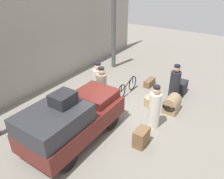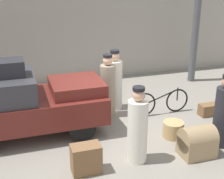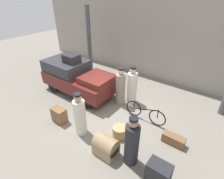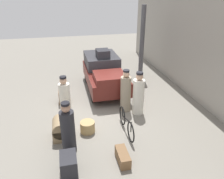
{
  "view_description": "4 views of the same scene",
  "coord_description": "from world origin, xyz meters",
  "px_view_note": "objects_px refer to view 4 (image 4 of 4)",
  "views": [
    {
      "loc": [
        -5.96,
        -3.88,
        4.99
      ],
      "look_at": [
        0.2,
        0.2,
        0.95
      ],
      "focal_mm": 35.0,
      "sensor_mm": 36.0,
      "label": 1
    },
    {
      "loc": [
        -2.08,
        -6.83,
        3.69
      ],
      "look_at": [
        0.2,
        0.2,
        0.95
      ],
      "focal_mm": 50.0,
      "sensor_mm": 36.0,
      "label": 2
    },
    {
      "loc": [
        3.84,
        -4.71,
        4.59
      ],
      "look_at": [
        0.2,
        0.2,
        0.95
      ],
      "focal_mm": 28.0,
      "sensor_mm": 36.0,
      "label": 3
    },
    {
      "loc": [
        7.63,
        -1.52,
        4.55
      ],
      "look_at": [
        0.2,
        0.2,
        0.95
      ],
      "focal_mm": 35.0,
      "sensor_mm": 36.0,
      "label": 4
    }
  ],
  "objects_px": {
    "wicker_basket": "(88,127)",
    "trunk_barrel_dark": "(61,129)",
    "porter_standing_middle": "(126,93)",
    "conductor_in_dark_uniform": "(65,99)",
    "truck": "(104,72)",
    "trunk_large_brown": "(69,165)",
    "suitcase_small_leather": "(123,157)",
    "trunk_on_truck_roof": "(103,53)",
    "bicycle": "(126,123)",
    "porter_carrying_trunk": "(68,130)",
    "porter_lifting_near_truck": "(138,95)",
    "trunk_wicker_pale": "(63,96)"
  },
  "relations": [
    {
      "from": "truck",
      "to": "bicycle",
      "type": "xyz_separation_m",
      "value": [
        3.67,
        0.04,
        -0.49
      ]
    },
    {
      "from": "conductor_in_dark_uniform",
      "to": "porter_lifting_near_truck",
      "type": "relative_size",
      "value": 0.95
    },
    {
      "from": "porter_lifting_near_truck",
      "to": "trunk_on_truck_roof",
      "type": "xyz_separation_m",
      "value": [
        -2.8,
        -0.84,
        0.92
      ]
    },
    {
      "from": "trunk_large_brown",
      "to": "suitcase_small_leather",
      "type": "xyz_separation_m",
      "value": [
        -0.12,
        1.51,
        -0.13
      ]
    },
    {
      "from": "bicycle",
      "to": "trunk_barrel_dark",
      "type": "distance_m",
      "value": 2.19
    },
    {
      "from": "truck",
      "to": "suitcase_small_leather",
      "type": "bearing_deg",
      "value": -5.17
    },
    {
      "from": "suitcase_small_leather",
      "to": "truck",
      "type": "bearing_deg",
      "value": 174.83
    },
    {
      "from": "bicycle",
      "to": "conductor_in_dark_uniform",
      "type": "height_order",
      "value": "conductor_in_dark_uniform"
    },
    {
      "from": "conductor_in_dark_uniform",
      "to": "suitcase_small_leather",
      "type": "xyz_separation_m",
      "value": [
        2.86,
        1.46,
        -0.58
      ]
    },
    {
      "from": "bicycle",
      "to": "trunk_large_brown",
      "type": "relative_size",
      "value": 2.68
    },
    {
      "from": "truck",
      "to": "trunk_barrel_dark",
      "type": "relative_size",
      "value": 5.02
    },
    {
      "from": "porter_carrying_trunk",
      "to": "trunk_barrel_dark",
      "type": "xyz_separation_m",
      "value": [
        -0.77,
        -0.23,
        -0.44
      ]
    },
    {
      "from": "trunk_wicker_pale",
      "to": "trunk_on_truck_roof",
      "type": "xyz_separation_m",
      "value": [
        -1.27,
        2.0,
        1.41
      ]
    },
    {
      "from": "conductor_in_dark_uniform",
      "to": "trunk_barrel_dark",
      "type": "xyz_separation_m",
      "value": [
        1.3,
        -0.22,
        -0.42
      ]
    },
    {
      "from": "trunk_wicker_pale",
      "to": "suitcase_small_leather",
      "type": "height_order",
      "value": "trunk_wicker_pale"
    },
    {
      "from": "porter_standing_middle",
      "to": "conductor_in_dark_uniform",
      "type": "xyz_separation_m",
      "value": [
        -0.09,
        -2.34,
        -0.04
      ]
    },
    {
      "from": "porter_carrying_trunk",
      "to": "porter_lifting_near_truck",
      "type": "relative_size",
      "value": 0.97
    },
    {
      "from": "conductor_in_dark_uniform",
      "to": "trunk_on_truck_roof",
      "type": "distance_m",
      "value": 3.2
    },
    {
      "from": "wicker_basket",
      "to": "trunk_barrel_dark",
      "type": "distance_m",
      "value": 0.9
    },
    {
      "from": "porter_carrying_trunk",
      "to": "suitcase_small_leather",
      "type": "relative_size",
      "value": 2.27
    },
    {
      "from": "conductor_in_dark_uniform",
      "to": "suitcase_small_leather",
      "type": "distance_m",
      "value": 3.26
    },
    {
      "from": "trunk_on_truck_roof",
      "to": "trunk_barrel_dark",
      "type": "bearing_deg",
      "value": -30.14
    },
    {
      "from": "truck",
      "to": "porter_standing_middle",
      "type": "xyz_separation_m",
      "value": [
        2.24,
        0.42,
        -0.05
      ]
    },
    {
      "from": "conductor_in_dark_uniform",
      "to": "porter_lifting_near_truck",
      "type": "height_order",
      "value": "porter_lifting_near_truck"
    },
    {
      "from": "truck",
      "to": "conductor_in_dark_uniform",
      "type": "distance_m",
      "value": 2.88
    },
    {
      "from": "porter_standing_middle",
      "to": "porter_carrying_trunk",
      "type": "relative_size",
      "value": 1.03
    },
    {
      "from": "bicycle",
      "to": "porter_carrying_trunk",
      "type": "distance_m",
      "value": 2.07
    },
    {
      "from": "truck",
      "to": "porter_standing_middle",
      "type": "distance_m",
      "value": 2.28
    },
    {
      "from": "trunk_large_brown",
      "to": "trunk_on_truck_roof",
      "type": "height_order",
      "value": "trunk_on_truck_roof"
    },
    {
      "from": "bicycle",
      "to": "porter_carrying_trunk",
      "type": "height_order",
      "value": "porter_carrying_trunk"
    },
    {
      "from": "bicycle",
      "to": "conductor_in_dark_uniform",
      "type": "relative_size",
      "value": 1.03
    },
    {
      "from": "truck",
      "to": "suitcase_small_leather",
      "type": "height_order",
      "value": "truck"
    },
    {
      "from": "wicker_basket",
      "to": "trunk_large_brown",
      "type": "distance_m",
      "value": 1.9
    },
    {
      "from": "conductor_in_dark_uniform",
      "to": "trunk_on_truck_roof",
      "type": "relative_size",
      "value": 2.4
    },
    {
      "from": "conductor_in_dark_uniform",
      "to": "porter_carrying_trunk",
      "type": "bearing_deg",
      "value": 0.26
    },
    {
      "from": "trunk_barrel_dark",
      "to": "suitcase_small_leather",
      "type": "distance_m",
      "value": 2.3
    },
    {
      "from": "porter_carrying_trunk",
      "to": "trunk_large_brown",
      "type": "relative_size",
      "value": 2.66
    },
    {
      "from": "bicycle",
      "to": "wicker_basket",
      "type": "relative_size",
      "value": 3.37
    },
    {
      "from": "suitcase_small_leather",
      "to": "trunk_on_truck_roof",
      "type": "bearing_deg",
      "value": 175.05
    },
    {
      "from": "porter_carrying_trunk",
      "to": "trunk_wicker_pale",
      "type": "bearing_deg",
      "value": -178.38
    },
    {
      "from": "porter_lifting_near_truck",
      "to": "trunk_wicker_pale",
      "type": "distance_m",
      "value": 3.26
    },
    {
      "from": "suitcase_small_leather",
      "to": "trunk_large_brown",
      "type": "bearing_deg",
      "value": -85.64
    },
    {
      "from": "porter_lifting_near_truck",
      "to": "suitcase_small_leather",
      "type": "relative_size",
      "value": 2.33
    },
    {
      "from": "conductor_in_dark_uniform",
      "to": "suitcase_small_leather",
      "type": "height_order",
      "value": "conductor_in_dark_uniform"
    },
    {
      "from": "truck",
      "to": "trunk_large_brown",
      "type": "xyz_separation_m",
      "value": [
        5.12,
        -1.96,
        -0.55
      ]
    },
    {
      "from": "porter_carrying_trunk",
      "to": "suitcase_small_leather",
      "type": "distance_m",
      "value": 1.76
    },
    {
      "from": "truck",
      "to": "bicycle",
      "type": "bearing_deg",
      "value": 0.69
    },
    {
      "from": "wicker_basket",
      "to": "porter_lifting_near_truck",
      "type": "height_order",
      "value": "porter_lifting_near_truck"
    },
    {
      "from": "porter_standing_middle",
      "to": "conductor_in_dark_uniform",
      "type": "distance_m",
      "value": 2.34
    },
    {
      "from": "suitcase_small_leather",
      "to": "trunk_on_truck_roof",
      "type": "height_order",
      "value": "trunk_on_truck_roof"
    }
  ]
}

